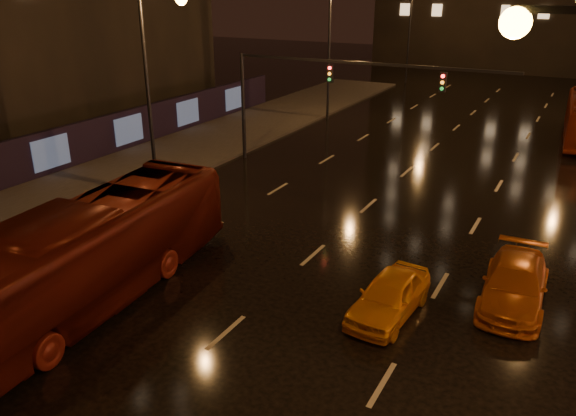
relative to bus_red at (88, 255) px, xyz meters
The scene contains 7 objects.
ground 17.38m from the bus_red, 73.54° to the left, with size 140.00×140.00×0.00m, color black.
sidewalk_left 14.52m from the bus_red, 126.58° to the left, with size 7.00×70.00×0.15m, color #38332D.
hoarding_left 15.01m from the bus_red, 145.07° to the left, with size 0.30×46.00×2.50m, color black.
traffic_signal 16.86m from the bus_red, 90.55° to the left, with size 15.31×0.32×6.20m.
bus_red is the anchor object (origin of this frame).
taxi_near 9.78m from the bus_red, 23.79° to the left, with size 1.61×4.01×1.37m, color orange.
taxi_far 13.97m from the bus_red, 28.22° to the left, with size 1.96×4.82×1.40m, color #BD5611.
Camera 1 is at (8.59, -7.79, 9.85)m, focal length 35.00 mm.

